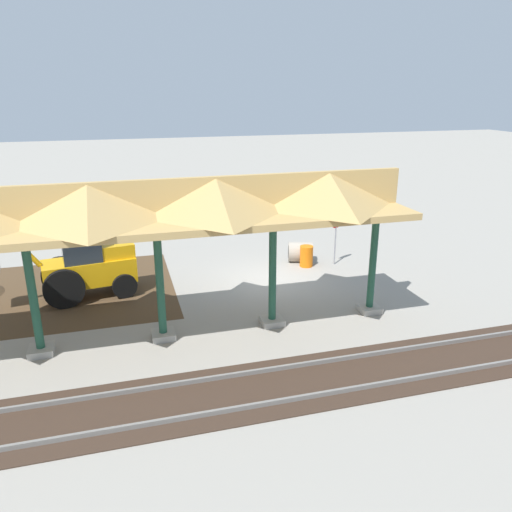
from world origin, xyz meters
The scene contains 8 objects.
ground_plane centered at (0.00, 0.00, 0.00)m, with size 120.00×120.00×0.00m, color gray.
dirt_work_zone centered at (9.07, -0.96, 0.00)m, with size 10.34×7.00×0.01m, color #4C3823.
platform_canopy centered at (8.20, 3.69, 4.17)m, with size 22.19×3.20×4.90m.
rail_tracks centered at (0.00, 7.17, 0.03)m, with size 60.00×2.58×0.15m.
stop_sign centered at (-3.14, -1.09, 1.73)m, with size 0.72×0.30×2.39m.
backhoe centered at (7.04, -0.32, 1.27)m, with size 5.17×2.13×2.82m.
concrete_pipe centered at (-1.84, -1.84, 0.44)m, with size 1.27×1.16×0.88m.
traffic_barrel centered at (-1.87, -1.18, 0.45)m, with size 0.56×0.56×0.90m, color orange.
Camera 1 is at (5.68, 17.66, 7.32)m, focal length 35.00 mm.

